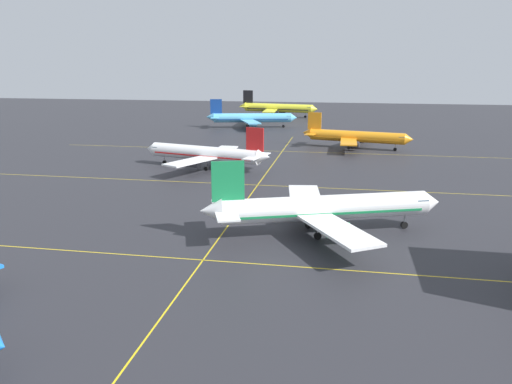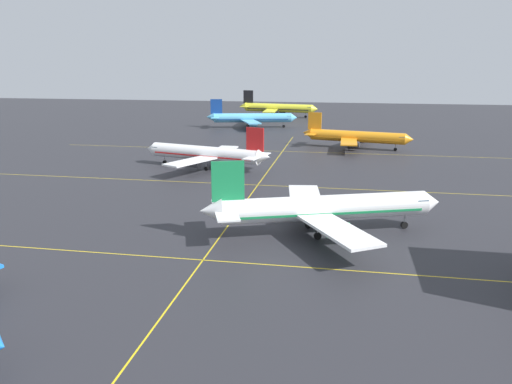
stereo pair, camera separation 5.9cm
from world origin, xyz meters
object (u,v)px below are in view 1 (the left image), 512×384
(airliner_far_right_stand, at_px, (251,118))
(airliner_distant_taxiway, at_px, (277,108))
(airliner_third_row, at_px, (206,154))
(airliner_second_row, at_px, (323,208))
(airliner_far_left_stand, at_px, (355,137))

(airliner_far_right_stand, distance_m, airliner_distant_taxiway, 41.35)
(airliner_third_row, bearing_deg, airliner_second_row, -54.69)
(airliner_far_left_stand, relative_size, airliner_far_right_stand, 0.92)
(airliner_far_left_stand, relative_size, airliner_distant_taxiway, 0.85)
(airliner_second_row, height_order, airliner_far_right_stand, airliner_second_row)
(airliner_far_left_stand, distance_m, airliner_distant_taxiway, 89.36)
(airliner_second_row, xyz_separation_m, airliner_far_left_stand, (5.88, 76.83, -0.42))
(airliner_second_row, bearing_deg, airliner_far_left_stand, 85.62)
(airliner_second_row, xyz_separation_m, airliner_third_row, (-29.52, 41.69, -0.31))
(airliner_third_row, xyz_separation_m, airliner_far_left_stand, (35.41, 35.14, -0.12))
(airliner_third_row, relative_size, airliner_far_right_stand, 0.95)
(airliner_far_left_stand, xyz_separation_m, airliner_distant_taxiway, (-34.39, 82.47, 0.59))
(airliner_far_right_stand, xyz_separation_m, airliner_distant_taxiway, (4.54, 41.10, 0.30))
(airliner_second_row, distance_m, airliner_distant_taxiway, 161.83)
(airliner_far_left_stand, bearing_deg, airliner_second_row, -94.38)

